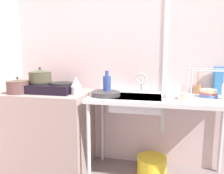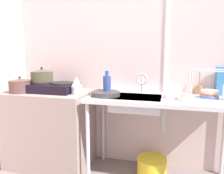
% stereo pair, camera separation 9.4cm
% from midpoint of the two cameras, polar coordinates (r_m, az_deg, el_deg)
% --- Properties ---
extents(wall_back, '(4.41, 0.10, 2.69)m').
position_cam_midpoint_polar(wall_back, '(2.41, 14.57, 10.54)').
color(wall_back, beige).
rests_on(wall_back, ground).
extents(wall_metal_strip, '(0.05, 0.01, 2.15)m').
position_cam_midpoint_polar(wall_metal_strip, '(2.36, 13.17, 13.90)').
color(wall_metal_strip, silver).
extents(counter_concrete, '(0.91, 0.58, 0.85)m').
position_cam_midpoint_polar(counter_concrete, '(2.55, -17.58, -10.71)').
color(counter_concrete, gray).
rests_on(counter_concrete, ground).
extents(counter_sink, '(1.38, 0.58, 0.85)m').
position_cam_midpoint_polar(counter_sink, '(2.13, 11.34, -4.40)').
color(counter_sink, silver).
rests_on(counter_sink, ground).
extents(stove, '(0.51, 0.37, 0.11)m').
position_cam_midpoint_polar(stove, '(2.41, -17.08, -0.13)').
color(stove, black).
rests_on(stove, counter_concrete).
extents(pot_on_left_burner, '(0.24, 0.24, 0.16)m').
position_cam_midpoint_polar(pot_on_left_burner, '(2.46, -19.73, 2.86)').
color(pot_on_left_burner, '#44412F').
rests_on(pot_on_left_burner, stove).
extents(pot_beside_stove, '(0.23, 0.23, 0.18)m').
position_cam_midpoint_polar(pot_beside_stove, '(2.46, -24.87, 0.21)').
color(pot_beside_stove, brown).
rests_on(pot_beside_stove, counter_concrete).
extents(percolator, '(0.12, 0.12, 0.18)m').
position_cam_midpoint_polar(percolator, '(2.23, -10.77, 0.32)').
color(percolator, silver).
rests_on(percolator, counter_concrete).
extents(sink_basin, '(0.48, 0.36, 0.13)m').
position_cam_midpoint_polar(sink_basin, '(2.11, 5.27, -4.20)').
color(sink_basin, silver).
rests_on(sink_basin, counter_sink).
extents(faucet, '(0.12, 0.07, 0.22)m').
position_cam_midpoint_polar(faucet, '(2.23, 6.68, 1.84)').
color(faucet, silver).
rests_on(faucet, counter_sink).
extents(frying_pan, '(0.29, 0.29, 0.04)m').
position_cam_midpoint_polar(frying_pan, '(2.11, -2.98, -1.81)').
color(frying_pan, '#353334').
rests_on(frying_pan, counter_sink).
extents(dish_rack, '(0.35, 0.26, 0.31)m').
position_cam_midpoint_polar(dish_rack, '(2.17, 23.20, -1.60)').
color(dish_rack, '#B1BABF').
rests_on(dish_rack, counter_sink).
extents(cup_by_rack, '(0.09, 0.09, 0.06)m').
position_cam_midpoint_polar(cup_by_rack, '(2.01, 17.59, -2.45)').
color(cup_by_rack, beige).
rests_on(cup_by_rack, counter_sink).
extents(small_bowl_on_drainboard, '(0.13, 0.13, 0.04)m').
position_cam_midpoint_polar(small_bowl_on_drainboard, '(2.08, 14.22, -2.32)').
color(small_bowl_on_drainboard, white).
rests_on(small_bowl_on_drainboard, counter_sink).
extents(bottle_by_sink, '(0.08, 0.08, 0.24)m').
position_cam_midpoint_polar(bottle_by_sink, '(2.15, -2.61, 0.58)').
color(bottle_by_sink, navy).
rests_on(bottle_by_sink, counter_sink).
extents(cereal_box, '(0.17, 0.08, 0.28)m').
position_cam_midpoint_polar(cereal_box, '(2.40, 26.47, 1.47)').
color(cereal_box, teal).
rests_on(cereal_box, counter_sink).
extents(utensil_jar, '(0.08, 0.08, 0.23)m').
position_cam_midpoint_polar(utensil_jar, '(2.35, 20.87, -0.60)').
color(utensil_jar, '#A47148').
rests_on(utensil_jar, counter_sink).
extents(bucket_on_floor, '(0.31, 0.31, 0.18)m').
position_cam_midpoint_polar(bucket_on_floor, '(2.43, 9.40, -20.00)').
color(bucket_on_floor, gold).
rests_on(bucket_on_floor, ground).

